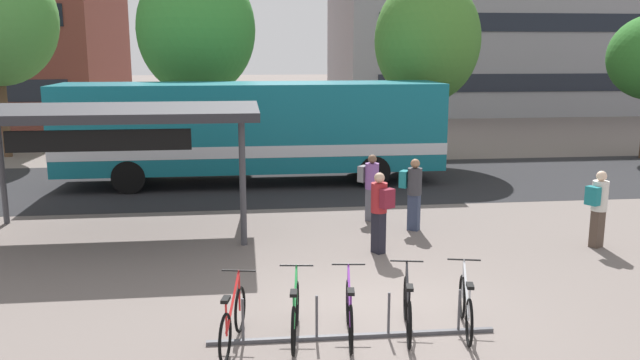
% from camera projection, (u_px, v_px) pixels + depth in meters
% --- Properties ---
extents(ground, '(200.00, 200.00, 0.00)m').
position_uv_depth(ground, '(382.00, 316.00, 10.56)').
color(ground, '#6B605B').
extents(bus_lane_asphalt, '(80.00, 7.20, 0.01)m').
position_uv_depth(bus_lane_asphalt, '(311.00, 181.00, 21.28)').
color(bus_lane_asphalt, '#232326').
rests_on(bus_lane_asphalt, ground).
extents(city_bus, '(12.04, 2.63, 3.20)m').
position_uv_depth(city_bus, '(254.00, 128.00, 20.72)').
color(city_bus, '#0F6070').
rests_on(city_bus, ground).
extents(bike_rack, '(4.35, 0.11, 0.70)m').
position_uv_depth(bike_rack, '(353.00, 333.00, 9.75)').
color(bike_rack, '#47474C').
rests_on(bike_rack, ground).
extents(parked_bicycle_red_0, '(0.55, 1.70, 0.99)m').
position_uv_depth(parked_bicycle_red_0, '(233.00, 321.00, 9.44)').
color(parked_bicycle_red_0, black).
rests_on(parked_bicycle_red_0, ground).
extents(parked_bicycle_green_1, '(0.52, 1.72, 0.99)m').
position_uv_depth(parked_bicycle_green_1, '(295.00, 315.00, 9.67)').
color(parked_bicycle_green_1, black).
rests_on(parked_bicycle_green_1, ground).
extents(parked_bicycle_purple_2, '(0.52, 1.72, 0.99)m').
position_uv_depth(parked_bicycle_purple_2, '(349.00, 313.00, 9.73)').
color(parked_bicycle_purple_2, black).
rests_on(parked_bicycle_purple_2, ground).
extents(parked_bicycle_black_3, '(0.55, 1.70, 0.99)m').
position_uv_depth(parked_bicycle_black_3, '(407.00, 309.00, 9.88)').
color(parked_bicycle_black_3, black).
rests_on(parked_bicycle_black_3, ground).
extents(parked_bicycle_silver_4, '(0.59, 1.69, 0.99)m').
position_uv_depth(parked_bicycle_silver_4, '(466.00, 307.00, 9.95)').
color(parked_bicycle_silver_4, black).
rests_on(parked_bicycle_silver_4, ground).
extents(transit_shelter, '(6.65, 3.36, 2.95)m').
position_uv_depth(transit_shelter, '(111.00, 116.00, 14.71)').
color(transit_shelter, '#38383D').
rests_on(transit_shelter, ground).
extents(commuter_grey_pack_0, '(0.59, 0.58, 1.69)m').
position_uv_depth(commuter_grey_pack_0, '(371.00, 183.00, 16.27)').
color(commuter_grey_pack_0, '#565660').
rests_on(commuter_grey_pack_0, ground).
extents(commuter_teal_pack_1, '(0.60, 0.56, 1.73)m').
position_uv_depth(commuter_teal_pack_1, '(413.00, 189.00, 15.41)').
color(commuter_teal_pack_1, '#2D3851').
rests_on(commuter_teal_pack_1, ground).
extents(commuter_teal_pack_2, '(0.60, 0.51, 1.69)m').
position_uv_depth(commuter_teal_pack_2, '(598.00, 204.00, 14.05)').
color(commuter_teal_pack_2, '#47382D').
rests_on(commuter_teal_pack_2, ground).
extents(commuter_maroon_pack_3, '(0.52, 0.60, 1.74)m').
position_uv_depth(commuter_maroon_pack_3, '(380.00, 207.00, 13.63)').
color(commuter_maroon_pack_3, black).
rests_on(commuter_maroon_pack_3, ground).
extents(street_tree_1, '(4.46, 4.46, 7.51)m').
position_uv_depth(street_tree_1, '(196.00, 30.00, 24.65)').
color(street_tree_1, brown).
rests_on(street_tree_1, ground).
extents(street_tree_2, '(3.89, 3.89, 6.88)m').
position_uv_depth(street_tree_2, '(427.00, 40.00, 24.01)').
color(street_tree_2, brown).
rests_on(street_tree_2, ground).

